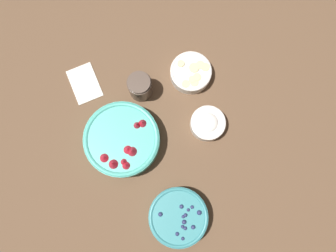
{
  "coord_description": "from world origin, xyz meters",
  "views": [
    {
      "loc": [
        0.14,
        -0.12,
        1.08
      ],
      "look_at": [
        -0.01,
        -0.01,
        0.04
      ],
      "focal_mm": 35.0,
      "sensor_mm": 36.0,
      "label": 1
    }
  ],
  "objects": [
    {
      "name": "ground_plane",
      "position": [
        0.0,
        0.0,
        0.0
      ],
      "size": [
        4.0,
        4.0,
        0.0
      ],
      "primitive_type": "plane",
      "color": "brown"
    },
    {
      "name": "bowl_strawberries",
      "position": [
        -0.05,
        -0.16,
        0.04
      ],
      "size": [
        0.24,
        0.24,
        0.09
      ],
      "color": "#47AD9E",
      "rests_on": "ground_plane"
    },
    {
      "name": "bowl_blueberries",
      "position": [
        0.25,
        -0.15,
        0.04
      ],
      "size": [
        0.18,
        0.18,
        0.07
      ],
      "color": "teal",
      "rests_on": "ground_plane"
    },
    {
      "name": "bowl_bananas",
      "position": [
        -0.12,
        0.15,
        0.03
      ],
      "size": [
        0.14,
        0.14,
        0.05
      ],
      "color": "silver",
      "rests_on": "ground_plane"
    },
    {
      "name": "bowl_cream",
      "position": [
        0.06,
        0.1,
        0.03
      ],
      "size": [
        0.11,
        0.11,
        0.06
      ],
      "color": "white",
      "rests_on": "ground_plane"
    },
    {
      "name": "jar_chocolate",
      "position": [
        -0.17,
        -0.02,
        0.05
      ],
      "size": [
        0.08,
        0.08,
        0.1
      ],
      "color": "#4C3D33",
      "rests_on": "ground_plane"
    },
    {
      "name": "napkin",
      "position": [
        -0.3,
        -0.16,
        0.0
      ],
      "size": [
        0.14,
        0.11,
        0.01
      ],
      "color": "silver",
      "rests_on": "ground_plane"
    }
  ]
}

